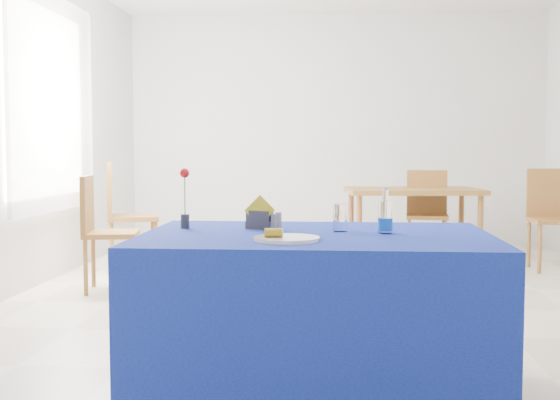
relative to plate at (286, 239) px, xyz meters
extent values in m
plane|color=beige|center=(0.19, 2.14, -0.77)|extent=(7.00, 7.00, 0.00)
plane|color=silver|center=(0.19, 5.64, 0.63)|extent=(5.00, 0.00, 5.00)
plane|color=silver|center=(0.19, -1.36, 0.63)|extent=(5.00, 0.00, 5.00)
cube|color=white|center=(-2.28, 2.94, 0.78)|extent=(0.04, 1.50, 1.60)
cube|color=white|center=(-2.21, 2.94, 0.78)|extent=(0.04, 1.75, 1.85)
cylinder|color=white|center=(0.00, 0.00, 0.00)|extent=(0.28, 0.28, 0.01)
cylinder|color=silver|center=(0.23, 0.36, 0.06)|extent=(0.07, 0.07, 0.13)
cylinder|color=gray|center=(-0.07, 0.40, 0.04)|extent=(0.03, 0.03, 0.08)
cylinder|color=slate|center=(-0.08, 0.31, 0.04)|extent=(0.03, 0.03, 0.08)
cube|color=navy|center=(0.12, 0.26, -0.39)|extent=(1.60, 1.10, 0.76)
cylinder|color=white|center=(0.44, 0.31, 0.07)|extent=(0.07, 0.07, 0.15)
cylinder|color=blue|center=(0.44, 0.31, 0.03)|extent=(0.07, 0.07, 0.06)
cylinder|color=silver|center=(0.44, 0.31, 0.17)|extent=(0.03, 0.03, 0.05)
cylinder|color=silver|center=(0.44, 0.31, 0.20)|extent=(0.03, 0.03, 0.01)
cube|color=#3D3D43|center=(-0.16, 0.44, 0.01)|extent=(0.14, 0.10, 0.03)
cube|color=#343439|center=(-0.17, 0.41, 0.04)|extent=(0.12, 0.05, 0.09)
cube|color=#333337|center=(-0.15, 0.46, 0.04)|extent=(0.12, 0.05, 0.09)
cube|color=yellow|center=(-0.16, 0.44, 0.08)|extent=(0.15, 0.02, 0.15)
cylinder|color=#28282E|center=(-0.53, 0.42, 0.03)|extent=(0.04, 0.04, 0.07)
cylinder|color=#1A6318|center=(-0.53, 0.42, 0.14)|extent=(0.01, 0.01, 0.22)
sphere|color=#B50C0D|center=(-0.53, 0.42, 0.26)|extent=(0.05, 0.05, 0.05)
cube|color=olive|center=(1.00, 4.36, -0.04)|extent=(1.42, 0.99, 0.05)
cylinder|color=brown|center=(0.44, 3.96, -0.41)|extent=(0.06, 0.06, 0.71)
cylinder|color=#975E2B|center=(1.63, 4.07, -0.41)|extent=(0.06, 0.06, 0.71)
cylinder|color=brown|center=(0.37, 4.65, -0.41)|extent=(0.06, 0.06, 0.71)
cylinder|color=brown|center=(1.57, 4.77, -0.41)|extent=(0.06, 0.06, 0.71)
cylinder|color=brown|center=(0.95, 4.22, -0.54)|extent=(0.04, 0.04, 0.45)
cylinder|color=brown|center=(1.31, 4.18, -0.54)|extent=(0.04, 0.04, 0.45)
cylinder|color=brown|center=(0.99, 4.58, -0.54)|extent=(0.04, 0.04, 0.45)
cylinder|color=brown|center=(1.35, 4.54, -0.54)|extent=(0.04, 0.04, 0.45)
cube|color=brown|center=(1.15, 4.38, -0.30)|extent=(0.46, 0.46, 0.04)
cube|color=brown|center=(1.17, 4.57, -0.06)|extent=(0.42, 0.08, 0.46)
cylinder|color=brown|center=(2.10, 3.68, -0.54)|extent=(0.04, 0.04, 0.46)
cylinder|color=brown|center=(2.10, 4.06, -0.54)|extent=(0.04, 0.04, 0.46)
cube|color=brown|center=(2.28, 3.87, -0.29)|extent=(0.44, 0.44, 0.04)
cube|color=brown|center=(2.29, 4.06, -0.03)|extent=(0.43, 0.04, 0.47)
cylinder|color=brown|center=(-1.40, 2.44, -0.54)|extent=(0.04, 0.04, 0.45)
cylinder|color=brown|center=(-1.47, 2.79, -0.54)|extent=(0.04, 0.04, 0.45)
cylinder|color=brown|center=(-1.76, 2.38, -0.54)|extent=(0.04, 0.04, 0.45)
cylinder|color=brown|center=(-1.82, 2.73, -0.54)|extent=(0.04, 0.04, 0.45)
cube|color=brown|center=(-1.61, 2.59, -0.30)|extent=(0.49, 0.49, 0.04)
cube|color=brown|center=(-1.80, 2.55, -0.06)|extent=(0.11, 0.42, 0.46)
cylinder|color=brown|center=(-1.46, 3.38, -0.52)|extent=(0.04, 0.04, 0.50)
cylinder|color=brown|center=(-1.58, 3.75, -0.52)|extent=(0.04, 0.04, 0.50)
cylinder|color=brown|center=(-1.83, 3.25, -0.52)|extent=(0.04, 0.04, 0.50)
cylinder|color=brown|center=(-1.96, 3.63, -0.52)|extent=(0.04, 0.04, 0.50)
cube|color=brown|center=(-1.71, 3.50, -0.26)|extent=(0.58, 0.58, 0.04)
cube|color=brown|center=(-1.91, 3.44, 0.01)|extent=(0.19, 0.45, 0.51)
cylinder|color=yellow|center=(-0.05, -0.02, 0.03)|extent=(0.08, 0.04, 0.04)
cylinder|color=beige|center=(-0.02, -0.02, 0.03)|extent=(0.00, 0.03, 0.03)
camera|label=1|loc=(0.21, -2.95, 0.37)|focal=45.00mm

